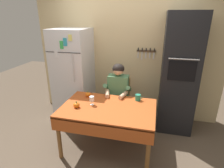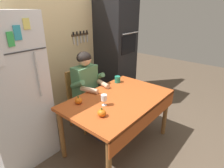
% 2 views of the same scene
% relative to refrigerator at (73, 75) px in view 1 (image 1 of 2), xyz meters
% --- Properties ---
extents(ground_plane, '(10.00, 10.00, 0.00)m').
position_rel_refrigerator_xyz_m(ground_plane, '(0.95, -0.96, -0.90)').
color(ground_plane, brown).
rests_on(ground_plane, ground).
extents(back_wall_assembly, '(3.70, 0.13, 2.60)m').
position_rel_refrigerator_xyz_m(back_wall_assembly, '(1.00, 0.39, 0.40)').
color(back_wall_assembly, '#D1B784').
rests_on(back_wall_assembly, ground).
extents(refrigerator, '(0.68, 0.71, 1.80)m').
position_rel_refrigerator_xyz_m(refrigerator, '(0.00, 0.00, 0.00)').
color(refrigerator, silver).
rests_on(refrigerator, ground).
extents(wall_oven, '(0.60, 0.64, 2.10)m').
position_rel_refrigerator_xyz_m(wall_oven, '(2.00, 0.04, 0.15)').
color(wall_oven, black).
rests_on(wall_oven, ground).
extents(dining_table, '(1.40, 0.90, 0.74)m').
position_rel_refrigerator_xyz_m(dining_table, '(0.95, -0.88, -0.24)').
color(dining_table, brown).
rests_on(dining_table, ground).
extents(chair_behind_person, '(0.40, 0.40, 0.93)m').
position_rel_refrigerator_xyz_m(chair_behind_person, '(0.97, -0.09, -0.39)').
color(chair_behind_person, '#9E6B33').
rests_on(chair_behind_person, ground).
extents(seated_person, '(0.47, 0.55, 1.25)m').
position_rel_refrigerator_xyz_m(seated_person, '(0.97, -0.28, -0.16)').
color(seated_person, '#38384C').
rests_on(seated_person, ground).
extents(coffee_mug, '(0.12, 0.09, 0.10)m').
position_rel_refrigerator_xyz_m(coffee_mug, '(1.36, -0.52, -0.11)').
color(coffee_mug, '#237F66').
rests_on(coffee_mug, dining_table).
extents(wine_glass, '(0.07, 0.07, 0.14)m').
position_rel_refrigerator_xyz_m(wine_glass, '(0.69, -0.85, -0.06)').
color(wine_glass, white).
rests_on(wine_glass, dining_table).
extents(pumpkin_large, '(0.09, 0.09, 0.10)m').
position_rel_refrigerator_xyz_m(pumpkin_large, '(0.52, -0.58, -0.12)').
color(pumpkin_large, orange).
rests_on(pumpkin_large, dining_table).
extents(pumpkin_medium, '(0.09, 0.09, 0.10)m').
position_rel_refrigerator_xyz_m(pumpkin_medium, '(0.50, -0.99, -0.12)').
color(pumpkin_medium, orange).
rests_on(pumpkin_medium, dining_table).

